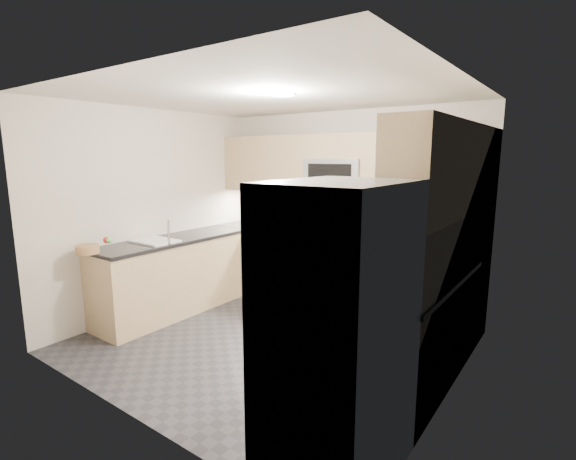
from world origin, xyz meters
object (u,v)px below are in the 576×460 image
at_px(microwave, 337,175).
at_px(cutting_board, 282,231).
at_px(gas_range, 330,273).
at_px(utensil_bowl, 452,242).
at_px(refrigerator, 338,332).
at_px(fruit_basket, 87,249).

relative_size(microwave, cutting_board, 1.74).
bearing_deg(gas_range, cutting_board, -173.00).
bearing_deg(utensil_bowl, refrigerator, -89.99).
distance_m(microwave, fruit_basket, 2.98).
bearing_deg(cutting_board, refrigerator, -47.40).
height_order(gas_range, refrigerator, refrigerator).
bearing_deg(utensil_bowl, gas_range, -178.28).
height_order(refrigerator, utensil_bowl, refrigerator).
height_order(gas_range, microwave, microwave).
distance_m(refrigerator, fruit_basket, 3.02).
height_order(microwave, fruit_basket, microwave).
bearing_deg(fruit_basket, cutting_board, 68.73).
xyz_separation_m(utensil_bowl, fruit_basket, (-3.01, -2.35, -0.04)).
bearing_deg(fruit_basket, gas_range, 55.83).
bearing_deg(refrigerator, utensil_bowl, 90.01).
xyz_separation_m(refrigerator, fruit_basket, (-3.01, 0.12, 0.08)).
distance_m(gas_range, refrigerator, 2.86).
relative_size(refrigerator, fruit_basket, 7.69).
xyz_separation_m(microwave, refrigerator, (1.45, -2.55, -0.80)).
distance_m(microwave, utensil_bowl, 1.60).
bearing_deg(cutting_board, fruit_basket, -111.27).
relative_size(gas_range, refrigerator, 0.51).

